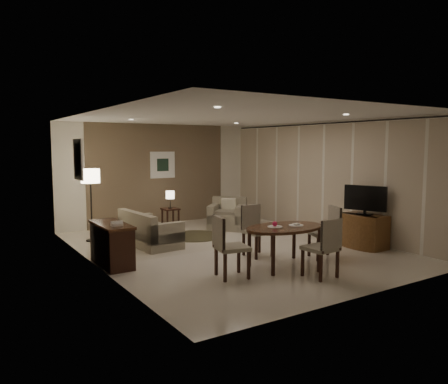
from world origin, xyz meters
TOP-DOWN VIEW (x-y plane):
  - room_shell at (0.00, 0.40)m, footprint 5.50×7.00m
  - taupe_accent at (0.00, 3.48)m, footprint 3.96×0.03m
  - curtain_wall at (2.68, 0.00)m, footprint 0.08×6.70m
  - curtain_rod at (2.68, 0.00)m, footprint 0.03×6.80m
  - art_back_frame at (0.10, 3.46)m, footprint 0.72×0.03m
  - art_back_canvas at (0.10, 3.44)m, footprint 0.34×0.01m
  - art_left_frame at (-2.72, 1.20)m, footprint 0.03×0.60m
  - art_left_canvas at (-2.71, 1.20)m, footprint 0.01×0.46m
  - downlight_nl at (-1.40, -1.80)m, footprint 0.10×0.10m
  - downlight_nr at (1.40, -1.80)m, footprint 0.10×0.10m
  - downlight_fl at (-1.40, 1.80)m, footprint 0.10×0.10m
  - downlight_fr at (1.40, 1.80)m, footprint 0.10×0.10m
  - console_desk at (-2.49, 0.00)m, footprint 0.48×1.20m
  - telephone at (-2.49, -0.30)m, footprint 0.20×0.14m
  - tv_cabinet at (2.40, -1.50)m, footprint 0.48×0.90m
  - flat_tv at (2.38, -1.50)m, footprint 0.36×0.85m
  - dining_table at (0.04, -1.71)m, footprint 1.51×0.94m
  - chair_near at (0.11, -2.50)m, footprint 0.49×0.49m
  - chair_far at (0.08, -0.87)m, footprint 0.48×0.48m
  - chair_left at (-1.09, -1.75)m, footprint 0.57×0.57m
  - chair_right at (1.03, -1.67)m, footprint 0.60×0.60m
  - plate_a at (-0.14, -1.66)m, footprint 0.26×0.26m
  - plate_b at (0.26, -1.76)m, footprint 0.26×0.26m
  - fruit_apple at (-0.14, -1.66)m, footprint 0.09×0.09m
  - napkin at (0.26, -1.76)m, footprint 0.12×0.08m
  - round_rug at (-0.04, 1.41)m, footprint 1.35×1.35m
  - sofa at (-1.29, 1.11)m, footprint 1.61×0.89m
  - armchair at (1.11, 1.77)m, footprint 1.22×1.22m
  - side_table at (-0.04, 2.71)m, footprint 0.40×0.40m
  - table_lamp at (-0.04, 2.71)m, footprint 0.22×0.22m
  - floor_lamp at (-2.22, 2.20)m, footprint 0.41×0.41m

SIDE VIEW (x-z plane):
  - round_rug at x=-0.04m, z-range 0.00..0.01m
  - side_table at x=-0.04m, z-range 0.00..0.51m
  - tv_cabinet at x=2.40m, z-range 0.00..0.70m
  - dining_table at x=0.04m, z-range 0.00..0.71m
  - sofa at x=-1.29m, z-range 0.00..0.73m
  - console_desk at x=-2.49m, z-range 0.00..0.75m
  - armchair at x=1.11m, z-range 0.00..0.79m
  - chair_near at x=0.11m, z-range 0.00..0.97m
  - chair_far at x=0.08m, z-range 0.00..0.97m
  - chair_right at x=1.03m, z-range 0.00..0.98m
  - chair_left at x=-1.09m, z-range 0.00..1.00m
  - plate_a at x=-0.14m, z-range 0.71..0.72m
  - plate_b at x=0.26m, z-range 0.71..0.72m
  - napkin at x=0.26m, z-range 0.72..0.75m
  - table_lamp at x=-0.04m, z-range 0.51..1.01m
  - fruit_apple at x=-0.14m, z-range 0.72..0.81m
  - telephone at x=-2.49m, z-range 0.76..0.85m
  - floor_lamp at x=-2.22m, z-range 0.00..1.61m
  - flat_tv at x=2.38m, z-range 0.72..1.32m
  - curtain_wall at x=2.68m, z-range 0.03..2.61m
  - taupe_accent at x=0.00m, z-range 0.00..2.70m
  - room_shell at x=0.00m, z-range 0.00..2.70m
  - art_back_frame at x=0.10m, z-range 1.24..1.96m
  - art_back_canvas at x=0.10m, z-range 1.43..1.77m
  - art_left_frame at x=-2.72m, z-range 1.45..2.25m
  - art_left_canvas at x=-2.71m, z-range 1.53..2.17m
  - curtain_rod at x=2.68m, z-range 2.62..2.66m
  - downlight_nl at x=-1.40m, z-range 2.68..2.69m
  - downlight_nr at x=1.40m, z-range 2.68..2.69m
  - downlight_fl at x=-1.40m, z-range 2.68..2.69m
  - downlight_fr at x=1.40m, z-range 2.68..2.69m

